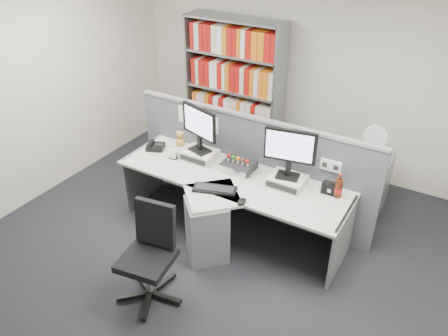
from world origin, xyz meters
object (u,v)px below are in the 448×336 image
Objects in this scene: desk at (221,207)px; shelving_unit at (234,92)px; mouse at (242,201)px; desk_calendar at (174,155)px; desk_phone at (155,146)px; cola_bottle at (338,188)px; keyboard at (215,189)px; desk_fan at (375,139)px; monitor_right at (290,150)px; desktop_pc at (238,166)px; filing_cabinet at (366,185)px; monitor_left at (199,126)px; speaker at (331,188)px; office_chair at (150,251)px.

shelving_unit is at bearing 115.96° from desk.
mouse is 1.07× the size of desk_calendar.
desk_phone is 2.23m from cola_bottle.
keyboard is 1.07× the size of desk_fan.
monitor_right is 4.38× the size of mouse.
cola_bottle reaches higher than mouse.
filing_cabinet is at bearing 39.60° from desktop_pc.
monitor_left is at bearing -149.45° from filing_cabinet.
desk_calendar is 1.82m from speaker.
monitor_right is (0.58, 0.38, 0.69)m from desk.
monitor_left is 1.08m from mouse.
desk is 2.71× the size of office_chair.
cola_bottle is 0.97m from desk_fan.
filing_cabinet is 0.63m from desk_fan.
speaker is 0.39× the size of desk_fan.
mouse is at bearing -18.81° from desk_calendar.
speaker is at bearing 4.47° from desk_phone.
desk_fan is 0.47× the size of office_chair.
desktop_pc is at bearing 178.90° from monitor_right.
mouse is (-0.25, -0.54, -0.40)m from monitor_right.
monitor_right is 0.71m from mouse.
desk is at bearing -64.04° from shelving_unit.
monitor_right reaches higher than cola_bottle.
desktop_pc is 1.32× the size of desk_phone.
mouse reaches higher than keyboard.
desk_calendar is 2.34m from filing_cabinet.
monitor_right is at bearing -44.74° from shelving_unit.
desk is 2.12m from shelving_unit.
office_chair is (0.35, -1.38, -0.63)m from monitor_left.
desktop_pc reaches higher than mouse.
monitor_right is 4.69× the size of desk_calendar.
desk_fan is at bearing 39.58° from desktop_pc.
desk is 0.98m from monitor_right.
speaker is (0.69, 0.62, 0.04)m from mouse.
shelving_unit reaches higher than monitor_right.
keyboard is 2.14m from shelving_unit.
desk_fan is (1.20, 1.40, 0.53)m from desk.
mouse is at bearing -114.80° from monitor_right.
monitor_right is 2.09m from shelving_unit.
monitor_left reaches higher than filing_cabinet.
shelving_unit reaches higher than keyboard.
filing_cabinet is (2.32, 1.10, -0.40)m from desk_phone.
office_chair is at bearing -131.45° from cola_bottle.
office_chair is at bearing -120.62° from mouse.
monitor_left is 1.52m from shelving_unit.
desk_calendar is 1.90m from cola_bottle.
keyboard is at bearing -19.73° from desk_phone.
desk_fan reaches higher than office_chair.
shelving_unit is at bearing 104.50° from monitor_left.
monitor_right is 1.60× the size of desktop_pc.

